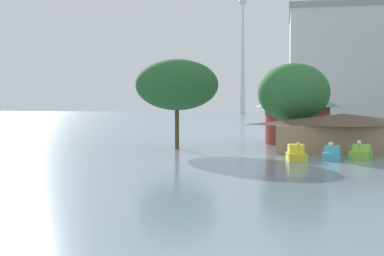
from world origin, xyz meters
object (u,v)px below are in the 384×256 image
at_px(green_roof_pavilion, 297,110).
at_px(shoreline_tree_tall_left, 177,85).
at_px(pedal_boat_cyan, 332,154).
at_px(boathouse, 344,133).
at_px(distant_broadcast_tower, 243,27).
at_px(shoreline_tree_mid, 293,93).
at_px(background_building_block, 379,72).
at_px(pedal_boat_lime, 361,153).
at_px(pedal_boat_yellow, 296,154).

bearing_deg(green_roof_pavilion, shoreline_tree_tall_left, -142.11).
distance_m(pedal_boat_cyan, green_roof_pavilion, 20.36).
xyz_separation_m(pedal_boat_cyan, boathouse, (1.77, 6.85, 1.60)).
bearing_deg(distant_broadcast_tower, pedal_boat_cyan, -83.95).
height_order(pedal_boat_cyan, green_roof_pavilion, green_roof_pavilion).
distance_m(boathouse, shoreline_tree_tall_left, 18.82).
bearing_deg(shoreline_tree_mid, background_building_block, 65.43).
height_order(pedal_boat_lime, green_roof_pavilion, green_roof_pavilion).
distance_m(shoreline_tree_tall_left, background_building_block, 44.77).
distance_m(pedal_boat_yellow, shoreline_tree_tall_left, 17.82).
distance_m(green_roof_pavilion, distant_broadcast_tower, 361.89).
bearing_deg(distant_broadcast_tower, pedal_boat_lime, -83.52).
height_order(green_roof_pavilion, shoreline_tree_tall_left, shoreline_tree_tall_left).
xyz_separation_m(pedal_boat_lime, boathouse, (-0.89, 5.58, 1.59)).
relative_size(pedal_boat_lime, green_roof_pavilion, 0.29).
bearing_deg(shoreline_tree_mid, distant_broadcast_tower, 95.74).
distance_m(pedal_boat_cyan, boathouse, 7.25).
bearing_deg(pedal_boat_lime, shoreline_tree_tall_left, -95.76).
distance_m(pedal_boat_yellow, distant_broadcast_tower, 382.79).
distance_m(shoreline_tree_tall_left, distant_broadcast_tower, 370.60).
xyz_separation_m(shoreline_tree_mid, background_building_block, (15.00, 32.82, 4.63)).
distance_m(pedal_boat_yellow, pedal_boat_lime, 6.17).
bearing_deg(pedal_boat_yellow, pedal_boat_lime, 104.03).
relative_size(pedal_boat_lime, boathouse, 0.22).
bearing_deg(pedal_boat_yellow, shoreline_tree_tall_left, -134.01).
relative_size(shoreline_tree_tall_left, shoreline_tree_mid, 1.05).
bearing_deg(pedal_boat_cyan, shoreline_tree_tall_left, -109.16).
bearing_deg(green_roof_pavilion, background_building_block, 59.26).
bearing_deg(distant_broadcast_tower, boathouse, -83.56).
xyz_separation_m(pedal_boat_lime, background_building_block, (9.14, 42.70, 10.45)).
distance_m(pedal_boat_lime, green_roof_pavilion, 19.66).
bearing_deg(shoreline_tree_mid, pedal_boat_cyan, -73.98).
relative_size(pedal_boat_yellow, pedal_boat_lime, 0.97).
bearing_deg(background_building_block, distant_broadcast_tower, 98.87).
bearing_deg(green_roof_pavilion, distant_broadcast_tower, 95.98).
distance_m(pedal_boat_yellow, background_building_block, 48.40).
height_order(pedal_boat_cyan, distant_broadcast_tower, distant_broadcast_tower).
distance_m(green_roof_pavilion, background_building_block, 28.86).
height_order(pedal_boat_cyan, shoreline_tree_mid, shoreline_tree_mid).
bearing_deg(background_building_block, green_roof_pavilion, -120.74).
height_order(shoreline_tree_tall_left, background_building_block, background_building_block).
bearing_deg(green_roof_pavilion, pedal_boat_lime, -74.30).
xyz_separation_m(pedal_boat_cyan, green_roof_pavilion, (-2.56, 19.82, 3.88)).
bearing_deg(background_building_block, pedal_boat_yellow, -108.42).
bearing_deg(shoreline_tree_tall_left, boathouse, -7.53).
bearing_deg(shoreline_tree_mid, pedal_boat_yellow, -89.65).
bearing_deg(pedal_boat_cyan, pedal_boat_lime, 126.04).
relative_size(green_roof_pavilion, shoreline_tree_tall_left, 1.08).
xyz_separation_m(pedal_boat_lime, green_roof_pavilion, (-5.21, 18.55, 3.87)).
relative_size(boathouse, background_building_block, 0.48).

